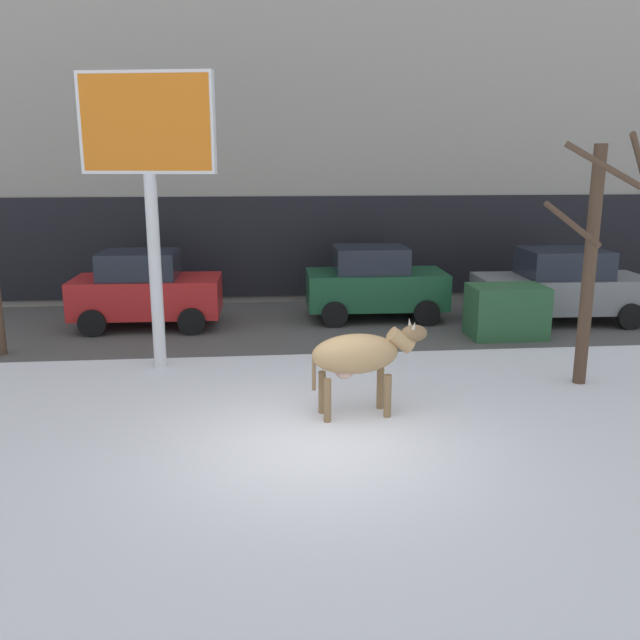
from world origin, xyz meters
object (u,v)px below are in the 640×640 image
(billboard, at_px, (148,142))
(bare_tree_right_lot, at_px, (592,254))
(car_darkgreen_hatchback, at_px, (375,283))
(car_grey_sedan, at_px, (562,286))
(cow_tan, at_px, (359,355))
(car_red_hatchback, at_px, (146,290))
(pedestrian_near_billboard, at_px, (144,270))
(dumpster, at_px, (506,311))

(billboard, bearing_deg, bare_tree_right_lot, -13.06)
(car_darkgreen_hatchback, distance_m, car_grey_sedan, 4.67)
(cow_tan, relative_size, car_red_hatchback, 0.54)
(billboard, height_order, pedestrian_near_billboard, billboard)
(cow_tan, height_order, pedestrian_near_billboard, pedestrian_near_billboard)
(car_red_hatchback, bearing_deg, car_darkgreen_hatchback, 3.40)
(car_grey_sedan, relative_size, bare_tree_right_lot, 0.96)
(car_darkgreen_hatchback, bearing_deg, car_grey_sedan, -9.97)
(car_red_hatchback, height_order, car_darkgreen_hatchback, same)
(cow_tan, xyz_separation_m, car_red_hatchback, (-4.27, 6.26, -0.07))
(bare_tree_right_lot, height_order, dumpster, bare_tree_right_lot)
(cow_tan, height_order, car_red_hatchback, car_red_hatchback)
(billboard, relative_size, car_darkgreen_hatchback, 1.57)
(pedestrian_near_billboard, bearing_deg, bare_tree_right_lot, -43.13)
(billboard, distance_m, pedestrian_near_billboard, 7.66)
(car_darkgreen_hatchback, xyz_separation_m, car_grey_sedan, (4.60, -0.81, -0.02))
(billboard, bearing_deg, car_red_hatchback, 102.54)
(dumpster, bearing_deg, billboard, -168.38)
(bare_tree_right_lot, bearing_deg, car_darkgreen_hatchback, 117.48)
(cow_tan, bearing_deg, billboard, 140.37)
(car_red_hatchback, relative_size, bare_tree_right_lot, 0.80)
(car_red_hatchback, xyz_separation_m, dumpster, (8.38, -1.78, -0.33))
(billboard, distance_m, car_darkgreen_hatchback, 7.03)
(pedestrian_near_billboard, distance_m, bare_tree_right_lot, 12.56)
(billboard, xyz_separation_m, bare_tree_right_lot, (7.79, -1.81, -1.93))
(car_grey_sedan, height_order, pedestrian_near_billboard, car_grey_sedan)
(cow_tan, distance_m, dumpster, 6.10)
(car_darkgreen_hatchback, bearing_deg, bare_tree_right_lot, -62.52)
(billboard, relative_size, pedestrian_near_billboard, 3.21)
(car_darkgreen_hatchback, distance_m, bare_tree_right_lot, 6.36)
(car_grey_sedan, bearing_deg, dumpster, -145.47)
(billboard, distance_m, dumpster, 8.64)
(car_darkgreen_hatchback, xyz_separation_m, pedestrian_near_billboard, (-6.25, 3.03, -0.05))
(car_red_hatchback, bearing_deg, bare_tree_right_lot, -31.12)
(cow_tan, height_order, car_grey_sedan, car_grey_sedan)
(car_darkgreen_hatchback, xyz_separation_m, bare_tree_right_lot, (2.86, -5.49, 1.46))
(car_grey_sedan, bearing_deg, car_red_hatchback, 177.38)
(billboard, relative_size, bare_tree_right_lot, 1.25)
(pedestrian_near_billboard, xyz_separation_m, dumpster, (8.95, -5.15, -0.28))
(cow_tan, distance_m, car_red_hatchback, 7.58)
(car_red_hatchback, distance_m, pedestrian_near_billboard, 3.42)
(car_darkgreen_hatchback, height_order, bare_tree_right_lot, bare_tree_right_lot)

